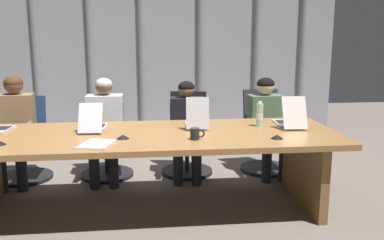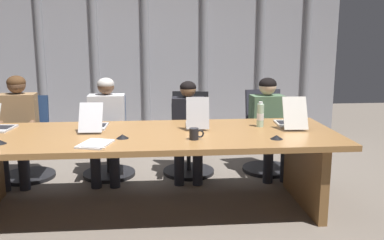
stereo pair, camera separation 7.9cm
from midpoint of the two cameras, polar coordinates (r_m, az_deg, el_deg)
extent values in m
plane|color=#6B6056|center=(4.08, -6.48, -11.92)|extent=(11.61, 11.61, 0.00)
cube|color=olive|center=(3.85, -6.72, -2.21)|extent=(3.49, 1.18, 0.05)
cube|color=black|center=(3.87, -6.70, -3.14)|extent=(2.96, 0.10, 0.06)
cube|color=brown|center=(4.21, 14.30, -6.47)|extent=(0.08, 1.00, 0.68)
cube|color=#9999A0|center=(6.45, -6.79, 10.92)|extent=(5.81, 0.10, 3.12)
cylinder|color=gray|center=(6.59, -20.71, 10.29)|extent=(0.12, 0.12, 3.06)
cylinder|color=gray|center=(6.45, -13.92, 10.67)|extent=(0.12, 0.12, 3.06)
cylinder|color=gray|center=(6.39, -7.18, 10.91)|extent=(0.12, 0.12, 3.06)
cylinder|color=gray|center=(6.44, 0.80, 11.00)|extent=(0.12, 0.12, 3.06)
cylinder|color=gray|center=(6.61, 8.38, 10.89)|extent=(0.12, 0.12, 3.06)
cylinder|color=gray|center=(6.82, 14.35, 10.68)|extent=(0.12, 0.12, 3.06)
cube|color=#BCBCC1|center=(4.16, -13.47, -0.93)|extent=(0.22, 0.31, 0.02)
cube|color=black|center=(4.18, -13.43, -0.73)|extent=(0.19, 0.17, 0.00)
cube|color=#BCBCC1|center=(3.92, -14.08, 0.28)|extent=(0.22, 0.16, 0.25)
cube|color=black|center=(3.93, -14.07, 0.34)|extent=(0.20, 0.14, 0.23)
cube|color=#BCBCC1|center=(4.14, 0.06, -0.67)|extent=(0.23, 0.33, 0.02)
cube|color=black|center=(4.16, 0.04, -0.47)|extent=(0.19, 0.18, 0.00)
cube|color=#BCBCC1|center=(3.92, 0.20, 0.94)|extent=(0.22, 0.09, 0.29)
cube|color=black|center=(3.93, 0.19, 0.97)|extent=(0.20, 0.08, 0.26)
cube|color=beige|center=(4.31, 12.17, -0.44)|extent=(0.24, 0.35, 0.02)
cube|color=black|center=(4.33, 12.09, -0.25)|extent=(0.20, 0.20, 0.00)
cube|color=beige|center=(4.06, 13.12, 0.97)|extent=(0.23, 0.16, 0.29)
cube|color=black|center=(4.06, 13.10, 1.02)|extent=(0.21, 0.14, 0.26)
cube|color=navy|center=(5.12, -22.21, -3.05)|extent=(0.48, 0.48, 0.08)
cube|color=navy|center=(5.27, -21.82, 0.46)|extent=(0.43, 0.12, 0.48)
cylinder|color=#262628|center=(5.17, -22.04, -5.22)|extent=(0.05, 0.05, 0.32)
cylinder|color=black|center=(5.23, -21.89, -7.14)|extent=(0.60, 0.60, 0.04)
cube|color=navy|center=(4.95, -11.94, -2.93)|extent=(0.52, 0.52, 0.08)
cube|color=navy|center=(5.10, -12.03, 0.63)|extent=(0.44, 0.15, 0.47)
cylinder|color=#262628|center=(5.00, -11.84, -5.17)|extent=(0.05, 0.05, 0.32)
cylinder|color=black|center=(5.06, -11.76, -7.15)|extent=(0.60, 0.60, 0.04)
cube|color=black|center=(4.94, -1.14, -2.70)|extent=(0.55, 0.55, 0.08)
cube|color=black|center=(5.09, -0.96, 1.07)|extent=(0.45, 0.19, 0.50)
cylinder|color=#262628|center=(4.99, -1.13, -4.94)|extent=(0.05, 0.05, 0.32)
cylinder|color=black|center=(5.05, -1.12, -6.92)|extent=(0.60, 0.60, 0.04)
cube|color=#2D2D38|center=(5.11, 9.57, -2.37)|extent=(0.52, 0.52, 0.08)
cube|color=#2D2D38|center=(5.25, 8.82, 1.33)|extent=(0.44, 0.16, 0.51)
cylinder|color=#262628|center=(5.16, 9.50, -4.55)|extent=(0.05, 0.05, 0.32)
cylinder|color=black|center=(5.22, 9.43, -6.47)|extent=(0.60, 0.60, 0.04)
cube|color=olive|center=(5.05, -23.02, 0.23)|extent=(0.40, 0.24, 0.53)
sphere|color=brown|center=(5.00, -23.35, 4.36)|extent=(0.20, 0.20, 0.20)
ellipsoid|color=#472D19|center=(5.00, -23.37, 4.64)|extent=(0.20, 0.20, 0.15)
cylinder|color=olive|center=(5.00, -21.27, 1.13)|extent=(0.08, 0.14, 0.27)
cylinder|color=brown|center=(4.82, -21.65, -0.68)|extent=(0.08, 0.30, 0.06)
cylinder|color=olive|center=(5.08, -24.87, 0.98)|extent=(0.08, 0.14, 0.27)
cylinder|color=#262833|center=(4.90, -22.13, -3.56)|extent=(0.15, 0.41, 0.13)
cylinder|color=#262833|center=(4.79, -22.40, -6.44)|extent=(0.11, 0.11, 0.42)
cylinder|color=#262833|center=(4.95, -24.39, -3.60)|extent=(0.15, 0.41, 0.13)
cylinder|color=#262833|center=(4.84, -24.72, -6.46)|extent=(0.11, 0.11, 0.42)
cube|color=silver|center=(4.86, -12.07, 0.35)|extent=(0.40, 0.22, 0.51)
sphere|color=brown|center=(4.81, -12.25, 4.46)|extent=(0.19, 0.19, 0.19)
ellipsoid|color=#B2ADA8|center=(4.81, -12.26, 4.73)|extent=(0.19, 0.19, 0.14)
cylinder|color=silver|center=(4.84, -10.12, 1.13)|extent=(0.07, 0.14, 0.27)
cylinder|color=brown|center=(4.66, -10.22, -0.75)|extent=(0.06, 0.30, 0.06)
cylinder|color=silver|center=(4.87, -14.08, 1.03)|extent=(0.07, 0.14, 0.27)
cylinder|color=brown|center=(4.69, -14.34, -0.84)|extent=(0.06, 0.30, 0.06)
cylinder|color=#262833|center=(4.72, -10.95, -3.45)|extent=(0.13, 0.40, 0.13)
cylinder|color=#262833|center=(4.61, -11.02, -6.45)|extent=(0.11, 0.11, 0.42)
cylinder|color=#262833|center=(4.74, -13.36, -3.49)|extent=(0.13, 0.40, 0.13)
cylinder|color=#262833|center=(4.63, -13.51, -6.48)|extent=(0.11, 0.11, 0.42)
cube|color=black|center=(4.86, -1.22, 0.35)|extent=(0.38, 0.25, 0.46)
sphere|color=#8C6647|center=(4.81, -1.24, 4.18)|extent=(0.18, 0.18, 0.18)
ellipsoid|color=black|center=(4.81, -1.24, 4.45)|extent=(0.19, 0.19, 0.14)
cylinder|color=black|center=(4.86, 0.59, 0.84)|extent=(0.08, 0.14, 0.27)
cylinder|color=#8C6647|center=(4.68, 0.71, -1.04)|extent=(0.08, 0.30, 0.06)
cylinder|color=black|center=(4.85, -3.04, 0.81)|extent=(0.08, 0.14, 0.27)
cylinder|color=#8C6647|center=(4.67, -3.07, -1.07)|extent=(0.08, 0.30, 0.06)
cylinder|color=#262833|center=(4.73, 0.04, -3.22)|extent=(0.16, 0.41, 0.13)
cylinder|color=#262833|center=(4.61, 0.13, -6.22)|extent=(0.11, 0.11, 0.42)
cylinder|color=#262833|center=(4.72, -2.39, -3.24)|extent=(0.16, 0.41, 0.13)
cylinder|color=#262833|center=(4.61, -2.37, -6.24)|extent=(0.11, 0.11, 0.42)
cube|color=#4C6B4C|center=(5.02, 9.31, 0.64)|extent=(0.39, 0.25, 0.48)
sphere|color=beige|center=(4.97, 9.44, 4.53)|extent=(0.20, 0.20, 0.20)
ellipsoid|color=black|center=(4.97, 9.45, 4.81)|extent=(0.20, 0.20, 0.15)
cylinder|color=#4C6B4C|center=(5.07, 11.00, 1.24)|extent=(0.08, 0.14, 0.27)
cylinder|color=beige|center=(4.90, 11.85, -0.54)|extent=(0.09, 0.30, 0.06)
cylinder|color=#4C6B4C|center=(4.96, 7.62, 1.13)|extent=(0.08, 0.14, 0.27)
cylinder|color=beige|center=(4.79, 8.37, -0.70)|extent=(0.09, 0.30, 0.06)
cylinder|color=#262833|center=(4.94, 11.09, -2.81)|extent=(0.16, 0.41, 0.13)
cylinder|color=#262833|center=(4.83, 11.79, -5.65)|extent=(0.11, 0.11, 0.42)
cylinder|color=#262833|center=(4.87, 8.90, -2.94)|extent=(0.16, 0.41, 0.13)
cylinder|color=#262833|center=(4.76, 9.56, -5.82)|extent=(0.11, 0.11, 0.42)
cylinder|color=#ADD1B2|center=(4.14, 8.57, 0.65)|extent=(0.07, 0.07, 0.22)
cylinder|color=white|center=(4.15, 8.57, 0.50)|extent=(0.07, 0.07, 0.07)
cylinder|color=white|center=(4.12, 8.62, 2.33)|extent=(0.04, 0.04, 0.02)
cylinder|color=black|center=(3.60, -0.25, -1.88)|extent=(0.08, 0.08, 0.10)
torus|color=black|center=(3.60, 0.56, -1.86)|extent=(0.07, 0.01, 0.07)
cone|color=black|center=(3.69, -9.89, -2.23)|extent=(0.11, 0.11, 0.03)
cone|color=black|center=(3.70, 10.78, -2.22)|extent=(0.11, 0.11, 0.03)
cube|color=silver|center=(3.51, -13.43, -3.23)|extent=(0.30, 0.35, 0.02)
cylinder|color=silver|center=(3.37, -13.73, -3.65)|extent=(0.20, 0.07, 0.01)
camera|label=1|loc=(0.04, -90.58, -0.12)|focal=39.59mm
camera|label=2|loc=(0.04, 89.42, 0.12)|focal=39.59mm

